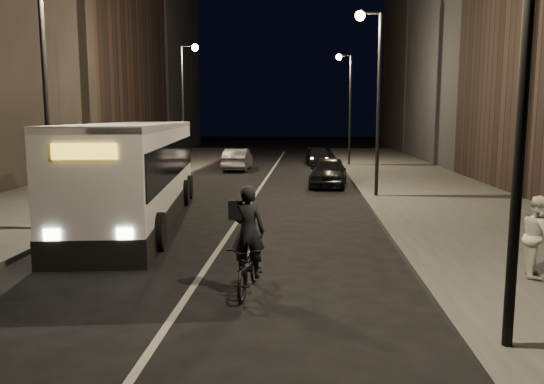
% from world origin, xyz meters
% --- Properties ---
extents(ground, '(180.00, 180.00, 0.00)m').
position_xyz_m(ground, '(0.00, 0.00, 0.00)').
color(ground, black).
rests_on(ground, ground).
extents(sidewalk_right, '(7.00, 70.00, 0.16)m').
position_xyz_m(sidewalk_right, '(8.50, 14.00, 0.08)').
color(sidewalk_right, '#3C3C39').
rests_on(sidewalk_right, ground).
extents(sidewalk_left, '(7.00, 70.00, 0.16)m').
position_xyz_m(sidewalk_left, '(-8.50, 14.00, 0.08)').
color(sidewalk_left, '#3C3C39').
rests_on(sidewalk_left, ground).
extents(building_row_right, '(8.00, 61.00, 21.00)m').
position_xyz_m(building_row_right, '(16.00, 27.50, 10.50)').
color(building_row_right, black).
rests_on(building_row_right, ground).
extents(building_row_left, '(8.00, 61.00, 22.00)m').
position_xyz_m(building_row_left, '(-16.00, 28.50, 11.00)').
color(building_row_left, black).
rests_on(building_row_left, ground).
extents(streetlight_right_mid, '(1.20, 0.44, 8.12)m').
position_xyz_m(streetlight_right_mid, '(5.33, 12.00, 5.36)').
color(streetlight_right_mid, black).
rests_on(streetlight_right_mid, sidewalk_right).
extents(streetlight_right_far, '(1.20, 0.44, 8.12)m').
position_xyz_m(streetlight_right_far, '(5.33, 28.00, 5.36)').
color(streetlight_right_far, black).
rests_on(streetlight_right_far, sidewalk_right).
extents(streetlight_left_near, '(1.20, 0.44, 8.12)m').
position_xyz_m(streetlight_left_near, '(-5.33, 4.00, 5.36)').
color(streetlight_left_near, black).
rests_on(streetlight_left_near, sidewalk_left).
extents(streetlight_left_far, '(1.20, 0.44, 8.12)m').
position_xyz_m(streetlight_left_far, '(-5.33, 22.00, 5.36)').
color(streetlight_left_far, black).
rests_on(streetlight_left_far, sidewalk_left).
extents(city_bus, '(4.39, 13.10, 3.47)m').
position_xyz_m(city_bus, '(-3.60, 6.38, 1.89)').
color(city_bus, white).
rests_on(city_bus, ground).
extents(cyclist_on_bicycle, '(0.87, 2.06, 2.32)m').
position_xyz_m(cyclist_on_bicycle, '(1.26, -1.33, 0.77)').
color(cyclist_on_bicycle, black).
rests_on(cyclist_on_bicycle, ground).
extents(pedestrian_woman, '(0.88, 1.02, 1.82)m').
position_xyz_m(pedestrian_woman, '(7.60, -0.22, 1.07)').
color(pedestrian_woman, silver).
rests_on(pedestrian_woman, sidewalk_right).
extents(car_near, '(2.30, 4.78, 1.58)m').
position_xyz_m(car_near, '(3.60, 16.26, 0.79)').
color(car_near, black).
rests_on(car_near, ground).
extents(car_mid, '(1.64, 4.63, 1.52)m').
position_xyz_m(car_mid, '(-2.39, 24.55, 0.76)').
color(car_mid, '#404043').
rests_on(car_mid, ground).
extents(car_far, '(2.16, 4.60, 1.30)m').
position_xyz_m(car_far, '(3.35, 29.44, 0.65)').
color(car_far, black).
rests_on(car_far, ground).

